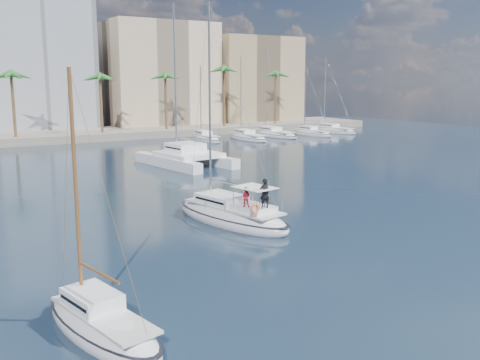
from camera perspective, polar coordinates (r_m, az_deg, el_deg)
ground at (r=34.25m, az=3.15°, el=-5.32°), size 160.00×160.00×0.00m
quay at (r=90.53m, az=-19.22°, el=4.45°), size 120.00×14.00×1.20m
building_beige at (r=105.32m, az=-8.65°, el=10.82°), size 20.00×14.00×20.00m
building_tan_right at (r=112.84m, az=1.33°, el=10.41°), size 18.00×12.00×18.00m
palm_centre at (r=86.20m, az=-19.05°, el=10.63°), size 3.60×3.60×12.30m
palm_right at (r=99.27m, az=0.84°, el=11.12°), size 3.60×3.60×12.30m
main_sloop at (r=35.85m, az=-0.92°, el=-3.75°), size 5.24×10.66×15.17m
small_sloop at (r=21.30m, az=-14.56°, el=-14.73°), size 3.73×7.59×10.46m
catamaran at (r=60.03m, az=-5.76°, el=2.67°), size 7.63×12.84×17.69m
seagull at (r=39.05m, az=-1.98°, el=-2.51°), size 0.95×0.41×0.18m
moored_yacht_a at (r=84.14m, az=-3.66°, el=4.18°), size 3.37×9.52×11.90m
moored_yacht_b at (r=85.63m, az=0.83°, el=4.31°), size 3.32×10.83×13.72m
moored_yacht_c at (r=90.85m, az=3.65°, el=4.66°), size 3.98×12.33×15.54m
moored_yacht_d at (r=93.14m, az=7.65°, el=4.73°), size 3.52×9.55×11.90m
moored_yacht_e at (r=98.82m, az=9.87°, el=5.00°), size 4.61×11.11×13.72m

